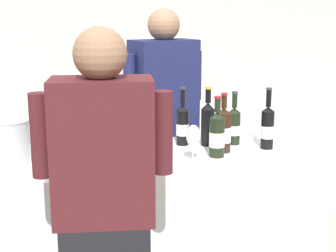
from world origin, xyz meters
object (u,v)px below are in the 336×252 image
wine_bottle_0 (267,127)px  potted_shrub (169,135)px  wine_bottle_2 (78,146)px  wine_bottle_8 (128,141)px  wine_bottle_3 (55,149)px  wine_bottle_1 (217,134)px  wine_bottle_9 (150,139)px  ice_bucket (9,141)px  person_guest (106,237)px  wine_bottle_6 (208,122)px  wine_glass (193,137)px  wine_bottle_4 (223,130)px  wine_bottle_10 (183,125)px  wine_bottle_5 (128,132)px  wine_bottle_11 (103,136)px  person_server (164,146)px  wine_bottle_7 (234,125)px

wine_bottle_0 → potted_shrub: size_ratio=0.27×
wine_bottle_2 → wine_bottle_8: bearing=7.4°
wine_bottle_3 → wine_bottle_1: bearing=3.5°
potted_shrub → wine_bottle_9: bearing=-108.6°
ice_bucket → person_guest: (0.39, -0.65, -0.28)m
wine_bottle_6 → wine_glass: size_ratio=1.78×
wine_bottle_4 → wine_bottle_10: size_ratio=0.97×
wine_bottle_5 → wine_bottle_11: size_ratio=0.96×
wine_bottle_1 → wine_bottle_9: wine_bottle_9 is taller
wine_bottle_4 → wine_bottle_11: wine_bottle_11 is taller
wine_bottle_8 → wine_bottle_10: size_ratio=0.91×
ice_bucket → wine_glass: bearing=-13.3°
wine_bottle_8 → potted_shrub: size_ratio=0.24×
person_guest → wine_bottle_5: bearing=71.9°
wine_bottle_9 → potted_shrub: bearing=71.4°
wine_bottle_2 → person_server: (0.63, 0.77, -0.25)m
wine_bottle_3 → wine_bottle_11: (0.26, 0.21, -0.01)m
wine_bottle_8 → wine_glass: 0.34m
wine_bottle_4 → ice_bucket: size_ratio=1.45×
wine_bottle_2 → wine_bottle_5: 0.39m
wine_bottle_9 → potted_shrub: size_ratio=0.28×
wine_bottle_4 → person_guest: person_guest is taller
wine_bottle_1 → ice_bucket: bearing=170.9°
wine_bottle_6 → wine_bottle_7: wine_bottle_6 is taller
wine_glass → wine_bottle_9: bearing=173.0°
wine_bottle_8 → ice_bucket: wine_bottle_8 is taller
wine_bottle_11 → wine_bottle_7: bearing=4.1°
wine_bottle_8 → person_server: bearing=62.8°
wine_bottle_1 → wine_bottle_7: size_ratio=1.05×
wine_bottle_3 → wine_glass: 0.69m
wine_bottle_3 → ice_bucket: (-0.21, 0.22, -0.00)m
wine_bottle_1 → person_guest: 0.87m
wine_bottle_9 → potted_shrub: 1.65m
wine_glass → person_guest: (-0.52, -0.44, -0.29)m
wine_bottle_1 → wine_bottle_2: size_ratio=1.00×
wine_bottle_0 → potted_shrub: wine_bottle_0 is taller
wine_glass → wine_bottle_0: bearing=14.8°
wine_bottle_0 → wine_bottle_6: bearing=153.4°
wine_bottle_7 → person_server: 0.64m
wine_bottle_4 → wine_bottle_7: size_ratio=1.06×
wine_bottle_7 → ice_bucket: wine_bottle_7 is taller
person_server → potted_shrub: (0.24, 0.76, -0.12)m
wine_bottle_0 → wine_bottle_11: size_ratio=1.04×
wine_bottle_6 → wine_bottle_0: bearing=-26.6°
wine_bottle_0 → wine_glass: bearing=-165.2°
wine_bottle_5 → person_server: 0.66m
wine_bottle_2 → person_guest: 0.53m
wine_bottle_4 → wine_bottle_5: wine_bottle_4 is taller
person_guest → wine_bottle_2: bearing=97.8°
wine_bottle_7 → wine_bottle_10: (-0.29, 0.06, 0.01)m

